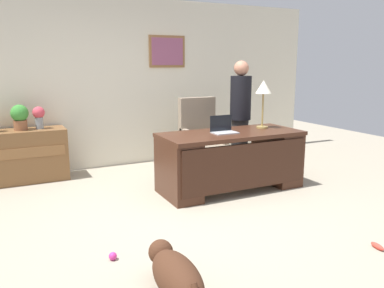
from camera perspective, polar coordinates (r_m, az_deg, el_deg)
The scene contains 13 objects.
ground_plane at distance 4.49m, azimuth 1.07°, elevation -10.20°, with size 12.00×12.00×0.00m, color #9E937F.
back_wall at distance 6.59m, azimuth -9.42°, elevation 8.76°, with size 7.00×0.16×2.70m.
desk at distance 5.23m, azimuth 5.81°, elevation -2.15°, with size 1.90×0.81×0.78m.
credenza at distance 6.09m, azimuth -24.03°, elevation -1.65°, with size 1.33×0.50×0.75m.
armchair at distance 6.10m, azimuth 1.39°, elevation 0.66°, with size 0.60×0.59×1.15m.
person_standing at distance 6.09m, azimuth 7.04°, elevation 4.19°, with size 0.32×0.32×1.71m.
dog_lying at distance 3.02m, azimuth -2.46°, elevation -18.44°, with size 0.32×0.86×0.30m.
laptop at distance 5.12m, azimuth 4.55°, elevation 2.26°, with size 0.32×0.22×0.22m.
desk_lamp at distance 5.52m, azimuth 10.36°, elevation 7.73°, with size 0.22×0.22×0.66m.
vase_with_flowers at distance 6.01m, azimuth -21.42°, elevation 3.88°, with size 0.17×0.17×0.32m.
potted_plant at distance 5.99m, azimuth -23.79°, elevation 3.74°, with size 0.24×0.24×0.36m.
dog_toy_ball at distance 3.59m, azimuth -11.46°, elevation -15.71°, with size 0.07×0.07×0.07m, color #D8338C.
dog_toy_bone at distance 4.08m, azimuth 25.39°, elevation -13.30°, with size 0.15×0.05×0.05m, color #E53F33.
Camera 1 is at (-1.92, -3.69, 1.67)m, focal length 36.62 mm.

